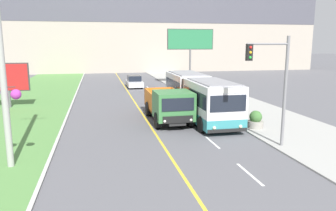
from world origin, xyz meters
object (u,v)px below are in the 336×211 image
object	(u,v)px
city_bus	(198,96)
car_distant	(134,82)
dump_truck	(170,106)
planter_round_near	(256,120)
billboard_large	(190,41)
planter_round_second	(228,107)
traffic_light_mast	(274,78)
planter_round_third	(207,97)
utility_pole_near	(0,48)
billboard_small	(7,78)

from	to	relation	value
city_bus	car_distant	distance (m)	17.53
city_bus	dump_truck	size ratio (longest dim) A/B	1.74
city_bus	planter_round_near	distance (m)	5.16
billboard_large	planter_round_second	world-z (taller)	billboard_large
car_distant	billboard_large	world-z (taller)	billboard_large
dump_truck	planter_round_second	bearing A→B (deg)	23.71
billboard_large	dump_truck	bearing A→B (deg)	-109.48
city_bus	car_distant	size ratio (longest dim) A/B	2.70
traffic_light_mast	planter_round_third	world-z (taller)	traffic_light_mast
planter_round_third	city_bus	bearing A→B (deg)	-115.78
city_bus	planter_round_near	xyz separation A→B (m)	(2.40, -4.47, -0.94)
city_bus	dump_truck	xyz separation A→B (m)	(-2.53, -1.86, -0.31)
dump_truck	car_distant	size ratio (longest dim) A/B	1.55
car_distant	planter_round_second	size ratio (longest dim) A/B	4.12
city_bus	planter_round_second	world-z (taller)	city_bus
traffic_light_mast	planter_round_third	distance (m)	13.69
planter_round_second	dump_truck	bearing A→B (deg)	-156.29
utility_pole_near	billboard_small	bearing A→B (deg)	103.40
car_distant	planter_round_third	size ratio (longest dim) A/B	4.24
dump_truck	planter_round_third	size ratio (longest dim) A/B	6.58
planter_round_second	planter_round_third	world-z (taller)	planter_round_second
dump_truck	billboard_small	xyz separation A→B (m)	(-12.00, 8.21, 1.30)
city_bus	billboard_small	xyz separation A→B (m)	(-14.53, 6.35, 0.99)
utility_pole_near	traffic_light_mast	xyz separation A→B (m)	(12.47, 0.05, -1.49)
car_distant	planter_round_near	xyz separation A→B (m)	(5.22, -21.74, -0.13)
car_distant	utility_pole_near	size ratio (longest dim) A/B	0.39
planter_round_third	billboard_large	bearing A→B (deg)	80.88
dump_truck	billboard_small	bearing A→B (deg)	145.63
dump_truck	city_bus	bearing A→B (deg)	36.36
city_bus	planter_round_third	distance (m)	5.84
billboard_small	planter_round_second	world-z (taller)	billboard_small
city_bus	billboard_large	bearing A→B (deg)	75.87
city_bus	billboard_small	bearing A→B (deg)	156.41
billboard_small	car_distant	bearing A→B (deg)	43.02
planter_round_second	utility_pole_near	bearing A→B (deg)	-147.96
billboard_small	utility_pole_near	bearing A→B (deg)	-76.60
planter_round_near	planter_round_second	xyz separation A→B (m)	(0.12, 4.82, -0.03)
car_distant	planter_round_third	xyz separation A→B (m)	(5.32, -12.10, -0.16)
billboard_small	planter_round_near	world-z (taller)	billboard_small
billboard_small	planter_round_third	world-z (taller)	billboard_small
car_distant	dump_truck	bearing A→B (deg)	-89.13
car_distant	planter_round_second	distance (m)	17.74
car_distant	planter_round_near	bearing A→B (deg)	-76.49
city_bus	planter_round_second	size ratio (longest dim) A/B	11.15
city_bus	planter_round_third	bearing A→B (deg)	64.22
city_bus	planter_round_third	world-z (taller)	city_bus
car_distant	traffic_light_mast	bearing A→B (deg)	-80.57
city_bus	billboard_large	distance (m)	19.34
utility_pole_near	planter_round_near	size ratio (longest dim) A/B	9.89
traffic_light_mast	planter_round_second	size ratio (longest dim) A/B	5.46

